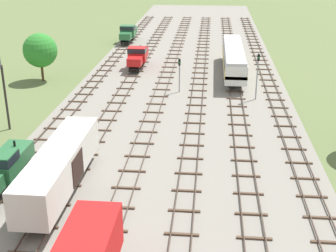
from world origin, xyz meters
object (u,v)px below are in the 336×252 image
at_px(shunter_loco_far_left_mid, 1,167).
at_px(diesel_railcar_centre_right_midfar, 234,57).
at_px(signal_post_nearest, 179,71).
at_px(signal_post_near, 258,71).
at_px(freight_boxcar_left_near, 60,166).
at_px(shunter_loco_left_far, 138,55).
at_px(shunter_loco_far_left_farther, 128,32).

bearing_deg(shunter_loco_far_left_mid, diesel_railcar_centre_right_midfar, 61.90).
distance_m(signal_post_nearest, signal_post_near, 10.10).
bearing_deg(shunter_loco_far_left_mid, signal_post_near, 48.58).
bearing_deg(shunter_loco_far_left_mid, signal_post_nearest, 65.70).
relative_size(freight_boxcar_left_near, signal_post_near, 2.36).
distance_m(freight_boxcar_left_near, signal_post_nearest, 28.46).
relative_size(signal_post_nearest, signal_post_near, 0.77).
xyz_separation_m(freight_boxcar_left_near, shunter_loco_far_left_mid, (-4.92, 0.26, -0.44)).
bearing_deg(freight_boxcar_left_near, shunter_loco_left_far, 90.01).
xyz_separation_m(shunter_loco_left_far, signal_post_nearest, (7.37, -12.02, 0.94)).
height_order(diesel_railcar_centre_right_midfar, shunter_loco_left_far, diesel_railcar_centre_right_midfar).
distance_m(freight_boxcar_left_near, shunter_loco_far_left_farther, 59.26).
bearing_deg(freight_boxcar_left_near, diesel_railcar_centre_right_midfar, 68.33).
height_order(freight_boxcar_left_near, shunter_loco_far_left_farther, freight_boxcar_left_near).
relative_size(freight_boxcar_left_near, shunter_loco_far_left_mid, 1.65).
relative_size(shunter_loco_far_left_mid, signal_post_nearest, 1.85).
distance_m(shunter_loco_left_far, shunter_loco_far_left_farther, 20.15).
distance_m(shunter_loco_far_left_mid, signal_post_nearest, 29.88).
relative_size(shunter_loco_left_far, signal_post_near, 1.43).
bearing_deg(signal_post_near, shunter_loco_far_left_mid, -131.42).
height_order(diesel_railcar_centre_right_midfar, shunter_loco_far_left_farther, diesel_railcar_centre_right_midfar).
relative_size(diesel_railcar_centre_right_midfar, shunter_loco_far_left_farther, 2.42).
xyz_separation_m(freight_boxcar_left_near, signal_post_nearest, (7.37, 27.49, 0.50)).
bearing_deg(diesel_railcar_centre_right_midfar, signal_post_nearest, -127.50).
height_order(shunter_loco_left_far, shunter_loco_far_left_farther, same).
relative_size(shunter_loco_left_far, shunter_loco_far_left_farther, 1.00).
distance_m(diesel_railcar_centre_right_midfar, shunter_loco_left_far, 14.96).
relative_size(shunter_loco_far_left_mid, diesel_railcar_centre_right_midfar, 0.41).
height_order(shunter_loco_far_left_mid, diesel_railcar_centre_right_midfar, diesel_railcar_centre_right_midfar).
height_order(signal_post_nearest, signal_post_near, signal_post_near).
bearing_deg(diesel_railcar_centre_right_midfar, shunter_loco_far_left_mid, -118.10).
bearing_deg(freight_boxcar_left_near, signal_post_nearest, 74.99).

